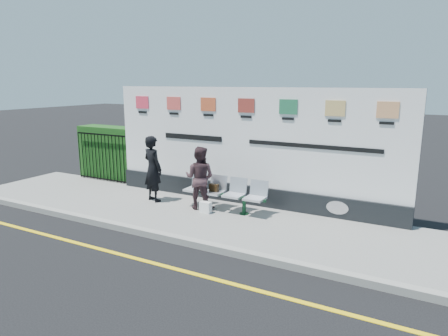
# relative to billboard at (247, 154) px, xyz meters

# --- Properties ---
(ground) EXTENTS (80.00, 80.00, 0.00)m
(ground) POSITION_rel_billboard_xyz_m (-0.50, -3.85, -1.42)
(ground) COLOR black
(pavement) EXTENTS (14.00, 3.00, 0.12)m
(pavement) POSITION_rel_billboard_xyz_m (-0.50, -1.35, -1.36)
(pavement) COLOR gray
(pavement) RESTS_ON ground
(kerb) EXTENTS (14.00, 0.18, 0.14)m
(kerb) POSITION_rel_billboard_xyz_m (-0.50, -2.85, -1.35)
(kerb) COLOR gray
(kerb) RESTS_ON ground
(yellow_line) EXTENTS (14.00, 0.10, 0.01)m
(yellow_line) POSITION_rel_billboard_xyz_m (-0.50, -3.85, -1.42)
(yellow_line) COLOR yellow
(yellow_line) RESTS_ON ground
(billboard) EXTENTS (8.00, 0.30, 3.00)m
(billboard) POSITION_rel_billboard_xyz_m (0.00, 0.00, 0.00)
(billboard) COLOR black
(billboard) RESTS_ON pavement
(hedge) EXTENTS (2.35, 0.70, 1.70)m
(hedge) POSITION_rel_billboard_xyz_m (-5.08, 0.45, -0.45)
(hedge) COLOR #1A4916
(hedge) RESTS_ON pavement
(railing) EXTENTS (2.05, 0.06, 1.54)m
(railing) POSITION_rel_billboard_xyz_m (-5.08, -0.00, -0.53)
(railing) COLOR black
(railing) RESTS_ON pavement
(bench) EXTENTS (2.14, 0.57, 0.46)m
(bench) POSITION_rel_billboard_xyz_m (-0.21, -0.86, -1.07)
(bench) COLOR silver
(bench) RESTS_ON pavement
(woman_left) EXTENTS (0.74, 0.59, 1.76)m
(woman_left) POSITION_rel_billboard_xyz_m (-2.27, -1.01, -0.42)
(woman_left) COLOR black
(woman_left) RESTS_ON pavement
(woman_right) EXTENTS (0.86, 0.72, 1.58)m
(woman_right) POSITION_rel_billboard_xyz_m (-0.83, -0.98, -0.51)
(woman_right) COLOR #3A262A
(woman_right) RESTS_ON pavement
(handbag_brown) EXTENTS (0.24, 0.12, 0.19)m
(handbag_brown) POSITION_rel_billboard_xyz_m (-0.49, -0.86, -0.75)
(handbag_brown) COLOR black
(handbag_brown) RESTS_ON bench
(carrier_bag_white) EXTENTS (0.27, 0.16, 0.27)m
(carrier_bag_white) POSITION_rel_billboard_xyz_m (-0.53, -1.21, -1.16)
(carrier_bag_white) COLOR white
(carrier_bag_white) RESTS_ON pavement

